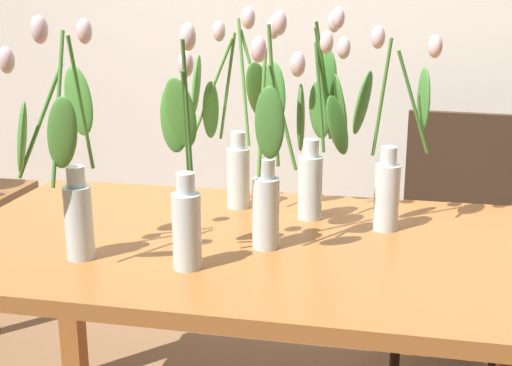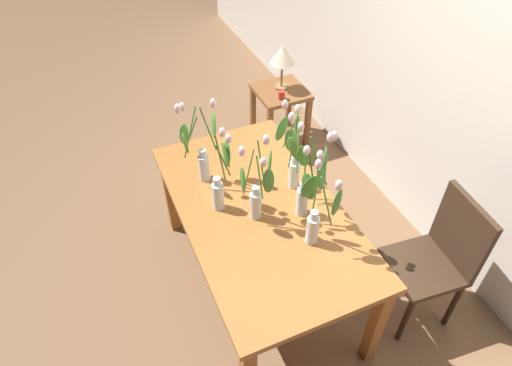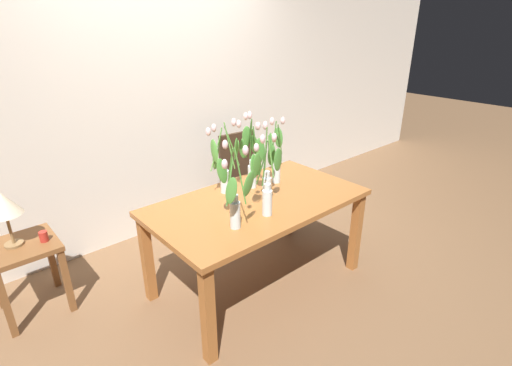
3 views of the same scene
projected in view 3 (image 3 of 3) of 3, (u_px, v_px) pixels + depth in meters
ground_plane at (258, 281)px, 3.15m from camera, size 18.00×18.00×0.00m
room_wall_rear at (160, 92)px, 3.57m from camera, size 9.00×0.10×2.70m
dining_table at (258, 211)px, 2.90m from camera, size 1.60×0.90×0.74m
tulip_vase_0 at (234, 198)px, 2.39m from camera, size 0.21×0.24×0.58m
tulip_vase_1 at (268, 172)px, 2.78m from camera, size 0.13×0.21×0.58m
tulip_vase_2 at (276, 160)px, 3.11m from camera, size 0.23×0.16×0.54m
tulip_vase_3 at (252, 158)px, 3.03m from camera, size 0.15×0.20×0.59m
tulip_vase_4 at (225, 164)px, 2.89m from camera, size 0.29×0.15×0.59m
tulip_vase_5 at (264, 189)px, 2.58m from camera, size 0.12×0.14×0.56m
dining_chair at (243, 174)px, 3.92m from camera, size 0.44×0.44×0.93m
side_table at (25, 259)px, 2.70m from camera, size 0.44×0.44×0.55m
table_lamp at (3, 205)px, 2.52m from camera, size 0.22×0.22×0.40m
pillar_candle at (44, 236)px, 2.68m from camera, size 0.06×0.06×0.07m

